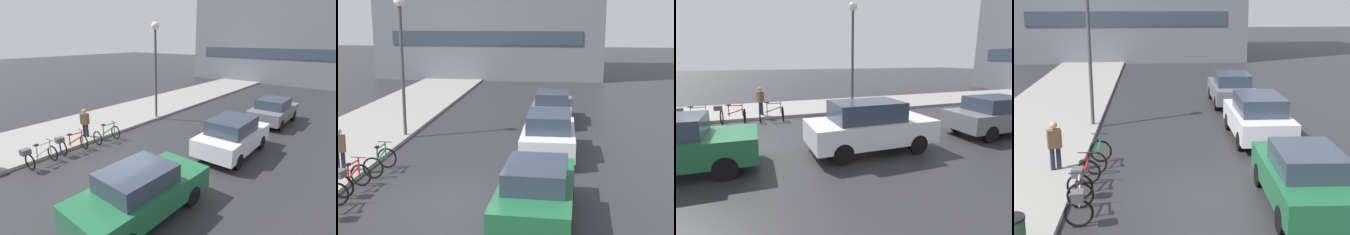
% 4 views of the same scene
% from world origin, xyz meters
% --- Properties ---
extents(ground_plane, '(140.00, 140.00, 0.00)m').
position_xyz_m(ground_plane, '(0.00, 0.00, 0.00)').
color(ground_plane, '#28282B').
extents(sidewalk_kerb, '(4.80, 60.00, 0.14)m').
position_xyz_m(sidewalk_kerb, '(-6.00, 10.00, 0.07)').
color(sidewalk_kerb, gray).
rests_on(sidewalk_kerb, ground).
extents(bicycle_second, '(0.79, 1.38, 0.96)m').
position_xyz_m(bicycle_second, '(-3.30, 0.18, 0.49)').
color(bicycle_second, black).
rests_on(bicycle_second, ground).
extents(bicycle_third, '(0.76, 1.19, 1.00)m').
position_xyz_m(bicycle_third, '(-3.12, 2.10, 0.40)').
color(bicycle_third, black).
rests_on(bicycle_third, ground).
extents(car_green, '(2.01, 4.42, 1.57)m').
position_xyz_m(car_green, '(2.30, -1.01, 0.80)').
color(car_green, '#1E6038').
rests_on(car_green, ground).
extents(car_white, '(1.95, 4.20, 1.69)m').
position_xyz_m(car_white, '(2.43, 4.77, 0.85)').
color(car_white, silver).
rests_on(car_white, ground).
extents(car_grey, '(1.98, 4.14, 1.55)m').
position_xyz_m(car_grey, '(2.42, 10.60, 0.79)').
color(car_grey, slate).
rests_on(car_grey, ground).
extents(pedestrian, '(0.46, 0.37, 1.62)m').
position_xyz_m(pedestrian, '(-4.31, 1.68, 0.91)').
color(pedestrian, '#1E2333').
rests_on(pedestrian, ground).
extents(streetlamp, '(0.47, 0.47, 6.02)m').
position_xyz_m(streetlamp, '(-3.83, 6.74, 4.25)').
color(streetlamp, '#424247').
rests_on(streetlamp, ground).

